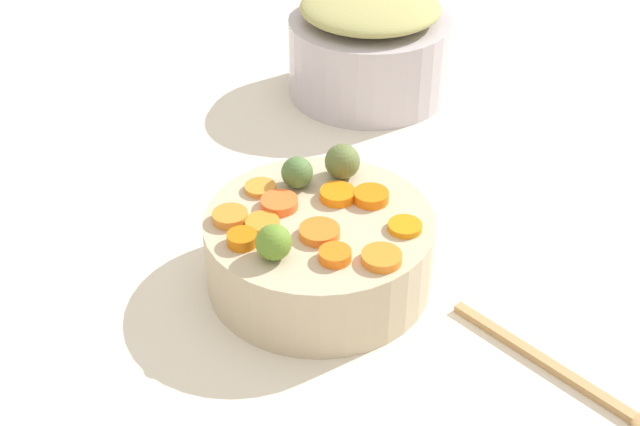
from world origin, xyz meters
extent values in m
cube|color=beige|center=(0.00, 0.00, 0.01)|extent=(2.40, 2.40, 0.02)
cylinder|color=#C2B091|center=(0.03, 0.00, 0.06)|extent=(0.23, 0.23, 0.08)
cylinder|color=#BCB2BB|center=(0.19, 0.39, 0.08)|extent=(0.22, 0.22, 0.11)
ellipsoid|color=tan|center=(0.19, 0.39, 0.15)|extent=(0.19, 0.19, 0.03)
cylinder|color=orange|center=(0.08, -0.08, 0.10)|extent=(0.05, 0.05, 0.01)
cylinder|color=orange|center=(-0.05, 0.01, 0.10)|extent=(0.05, 0.05, 0.01)
cylinder|color=orange|center=(0.03, -0.03, 0.10)|extent=(0.05, 0.05, 0.01)
cylinder|color=orange|center=(0.09, 0.02, 0.10)|extent=(0.05, 0.05, 0.01)
cylinder|color=orange|center=(-0.01, 0.06, 0.10)|extent=(0.04, 0.04, 0.01)
cylinder|color=orange|center=(-0.02, 0.00, 0.10)|extent=(0.04, 0.04, 0.01)
cylinder|color=orange|center=(0.11, -0.03, 0.10)|extent=(0.03, 0.03, 0.01)
cylinder|color=orange|center=(0.06, 0.03, 0.10)|extent=(0.04, 0.04, 0.01)
cylinder|color=orange|center=(0.00, 0.03, 0.10)|extent=(0.05, 0.05, 0.01)
cylinder|color=orange|center=(-0.04, -0.02, 0.10)|extent=(0.04, 0.04, 0.01)
cylinder|color=orange|center=(0.04, -0.07, 0.10)|extent=(0.04, 0.04, 0.01)
sphere|color=olive|center=(-0.02, -0.05, 0.12)|extent=(0.03, 0.03, 0.03)
sphere|color=#4F7138|center=(0.02, 0.06, 0.12)|extent=(0.03, 0.03, 0.03)
sphere|color=#5E6E38|center=(0.07, 0.07, 0.12)|extent=(0.04, 0.04, 0.04)
cube|color=tan|center=(0.21, -0.16, 0.02)|extent=(0.11, 0.18, 0.01)
camera|label=1|loc=(-0.10, -0.67, 0.60)|focal=48.14mm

